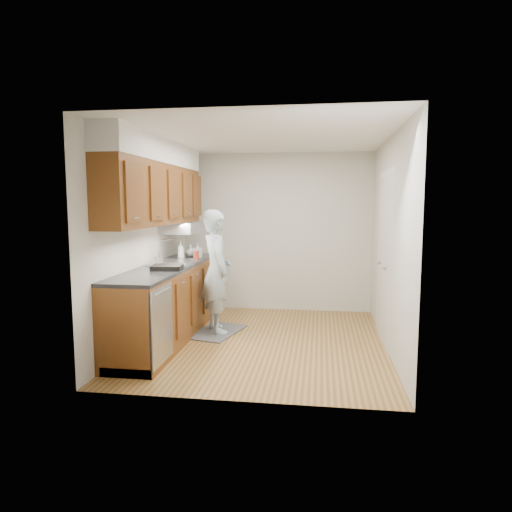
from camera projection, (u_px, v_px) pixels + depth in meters
The scene contains 15 objects.
floor at pixel (262, 341), 5.70m from camera, with size 3.50×3.50×0.00m, color #9D703B.
ceiling at pixel (262, 137), 5.41m from camera, with size 3.50×3.50×0.00m, color white.
wall_left at pixel (145, 240), 5.76m from camera, with size 0.02×3.50×2.50m, color beige.
wall_right at pixel (389, 243), 5.35m from camera, with size 0.02×3.50×2.50m, color beige.
wall_back at pixel (276, 232), 7.28m from camera, with size 3.00×0.02×2.50m, color beige.
counter at pixel (169, 300), 5.81m from camera, with size 0.64×2.80×1.30m.
upper_cabinets at pixel (157, 185), 5.70m from camera, with size 0.47×2.80×1.21m.
closet_door at pixel (384, 259), 5.67m from camera, with size 0.02×1.22×2.05m, color white.
floor_mat at pixel (217, 332), 6.09m from camera, with size 0.52×0.88×0.02m, color #5F5F61.
person at pixel (216, 263), 5.99m from camera, with size 0.65×0.43×1.83m, color #9DB2BF.
soap_bottle_a at pixel (181, 250), 6.36m from camera, with size 0.09×0.09×0.25m, color silver.
soap_bottle_b at pixel (198, 250), 6.53m from camera, with size 0.09×0.09×0.21m, color silver.
soap_bottle_c at pixel (190, 250), 6.67m from camera, with size 0.15×0.15×0.19m, color silver.
soda_can at pixel (196, 256), 6.25m from camera, with size 0.07×0.07×0.12m, color #BF3B20.
dish_rack at pixel (167, 267), 5.36m from camera, with size 0.35×0.29×0.05m, color black.
Camera 1 is at (0.70, -5.49, 1.73)m, focal length 32.00 mm.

